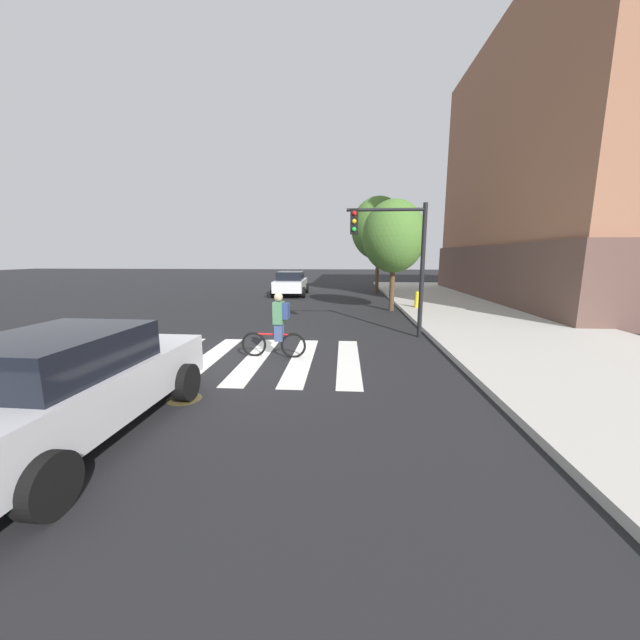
{
  "coord_description": "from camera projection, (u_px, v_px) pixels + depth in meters",
  "views": [
    {
      "loc": [
        2.75,
        -8.62,
        2.61
      ],
      "look_at": [
        2.14,
        0.29,
        0.98
      ],
      "focal_mm": 19.88,
      "sensor_mm": 36.0,
      "label": 1
    }
  ],
  "objects": [
    {
      "name": "ground_plane",
      "position": [
        236.0,
        359.0,
        9.11
      ],
      "size": [
        120.0,
        120.0,
        0.0
      ],
      "primitive_type": "plane",
      "color": "black"
    },
    {
      "name": "sidewalk",
      "position": [
        593.0,
        363.0,
        8.51
      ],
      "size": [
        6.5,
        50.0,
        0.15
      ],
      "primitive_type": "cube",
      "color": "#B2AFA8",
      "rests_on": "ground"
    },
    {
      "name": "crosswalk_stripes",
      "position": [
        255.0,
        359.0,
        9.08
      ],
      "size": [
        5.32,
        4.09,
        0.01
      ],
      "color": "silver",
      "rests_on": "ground"
    },
    {
      "name": "manhole_cover",
      "position": [
        184.0,
        399.0,
        6.55
      ],
      "size": [
        0.64,
        0.64,
        0.01
      ],
      "primitive_type": "cylinder",
      "color": "#473D1E",
      "rests_on": "ground"
    },
    {
      "name": "sedan_near",
      "position": [
        68.0,
        385.0,
        4.98
      ],
      "size": [
        2.28,
        4.66,
        1.59
      ],
      "color": "#B7B7BC",
      "rests_on": "ground"
    },
    {
      "name": "sedan_mid",
      "position": [
        291.0,
        283.0,
        23.55
      ],
      "size": [
        2.24,
        4.59,
        1.57
      ],
      "color": "silver",
      "rests_on": "ground"
    },
    {
      "name": "cyclist",
      "position": [
        278.0,
        326.0,
        9.08
      ],
      "size": [
        1.71,
        0.37,
        1.69
      ],
      "color": "black",
      "rests_on": "ground"
    },
    {
      "name": "traffic_light_near",
      "position": [
        396.0,
        247.0,
        11.04
      ],
      "size": [
        2.47,
        0.28,
        4.2
      ],
      "color": "black",
      "rests_on": "ground"
    },
    {
      "name": "fire_hydrant",
      "position": [
        417.0,
        299.0,
        17.01
      ],
      "size": [
        0.33,
        0.22,
        0.78
      ],
      "color": "gold",
      "rests_on": "sidewalk"
    },
    {
      "name": "street_tree_near",
      "position": [
        394.0,
        237.0,
        16.35
      ],
      "size": [
        2.9,
        2.9,
        5.15
      ],
      "color": "#4C3823",
      "rests_on": "ground"
    },
    {
      "name": "street_tree_mid",
      "position": [
        378.0,
        228.0,
        24.22
      ],
      "size": [
        3.7,
        3.7,
        6.57
      ],
      "color": "#4C3823",
      "rests_on": "ground"
    },
    {
      "name": "corner_building",
      "position": [
        630.0,
        166.0,
        19.28
      ],
      "size": [
        15.07,
        18.27,
        14.92
      ],
      "color": "brown",
      "rests_on": "ground"
    }
  ]
}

